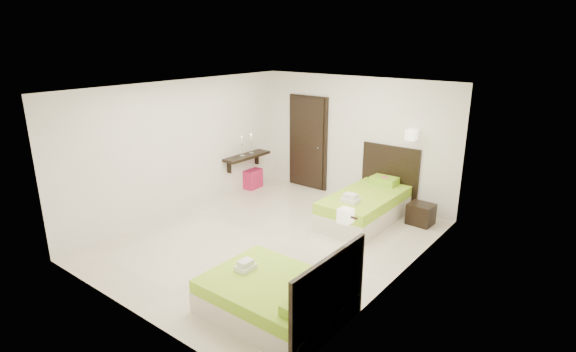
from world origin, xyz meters
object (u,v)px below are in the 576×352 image
Objects in this scene: bed_single at (367,204)px; nightstand at (421,214)px; ottoman at (250,178)px; bed_double at (278,297)px.

nightstand is (0.91, 0.42, -0.11)m from bed_single.
bed_double is at bearing -43.34° from ottoman.
ottoman is at bearing 136.66° from bed_double.
bed_single is 3.51m from bed_double.
nightstand is (0.28, 3.87, -0.06)m from bed_double.
bed_double is 3.87× the size of nightstand.
bed_double is 3.94× the size of ottoman.
ottoman is (-3.70, 3.49, -0.04)m from bed_double.
bed_double is (0.62, -3.45, -0.05)m from bed_single.
bed_double is 3.88m from nightstand.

